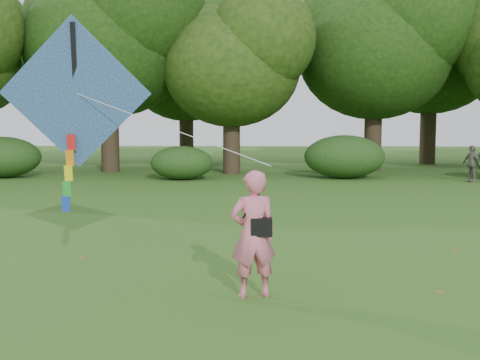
{
  "coord_description": "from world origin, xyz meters",
  "views": [
    {
      "loc": [
        -0.84,
        -8.28,
        2.53
      ],
      "look_at": [
        -1.12,
        2.0,
        1.5
      ],
      "focal_mm": 45.0,
      "sensor_mm": 36.0,
      "label": 1
    }
  ],
  "objects": [
    {
      "name": "tree_line",
      "position": [
        1.67,
        22.88,
        5.6
      ],
      "size": [
        54.7,
        15.3,
        9.48
      ],
      "color": "#3A2D1E",
      "rests_on": "ground"
    },
    {
      "name": "flying_kite",
      "position": [
        -3.83,
        1.67,
        2.93
      ],
      "size": [
        4.46,
        1.88,
        3.23
      ],
      "color": "#2665A7",
      "rests_on": "ground"
    },
    {
      "name": "bystander_right",
      "position": [
        7.94,
        16.38,
        0.75
      ],
      "size": [
        0.72,
        0.96,
        1.51
      ],
      "primitive_type": "imported",
      "rotation": [
        0.0,
        0.0,
        -1.12
      ],
      "color": "slate",
      "rests_on": "ground"
    },
    {
      "name": "ground",
      "position": [
        0.0,
        0.0,
        0.0
      ],
      "size": [
        100.0,
        100.0,
        0.0
      ],
      "primitive_type": "plane",
      "color": "#265114",
      "rests_on": "ground"
    },
    {
      "name": "man_kite_flyer",
      "position": [
        -0.88,
        0.14,
        0.91
      ],
      "size": [
        0.76,
        0.59,
        1.83
      ],
      "primitive_type": "imported",
      "rotation": [
        0.0,
        0.0,
        3.4
      ],
      "color": "#E66C88",
      "rests_on": "ground"
    },
    {
      "name": "shrub_band",
      "position": [
        -0.72,
        17.6,
        0.86
      ],
      "size": [
        39.15,
        3.22,
        1.88
      ],
      "color": "#264919",
      "rests_on": "ground"
    },
    {
      "name": "fallen_leaves",
      "position": [
        0.44,
        4.05,
        0.01
      ],
      "size": [
        11.33,
        14.89,
        0.01
      ],
      "color": "olive",
      "rests_on": "ground"
    },
    {
      "name": "crossbody_bag",
      "position": [
        -0.76,
        0.11,
        1.03
      ],
      "size": [
        0.43,
        0.2,
        0.72
      ],
      "color": "black",
      "rests_on": "ground"
    }
  ]
}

